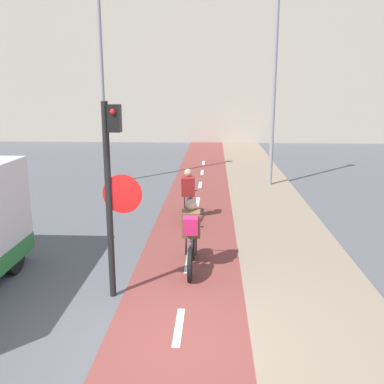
{
  "coord_description": "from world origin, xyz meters",
  "views": [
    {
      "loc": [
        0.51,
        -5.37,
        3.57
      ],
      "look_at": [
        0.0,
        4.44,
        1.2
      ],
      "focal_mm": 40.0,
      "sensor_mm": 36.0,
      "label": 1
    }
  ],
  "objects_px": {
    "cyclist_near": "(191,237)",
    "street_lamp_sidewalk": "(275,66)",
    "street_lamp_far": "(101,55)",
    "traffic_light_pole": "(113,181)",
    "cyclist_far": "(188,197)"
  },
  "relations": [
    {
      "from": "cyclist_near",
      "to": "street_lamp_sidewalk",
      "type": "bearing_deg",
      "value": 72.06
    },
    {
      "from": "street_lamp_far",
      "to": "traffic_light_pole",
      "type": "bearing_deg",
      "value": -74.96
    },
    {
      "from": "street_lamp_sidewalk",
      "to": "cyclist_near",
      "type": "bearing_deg",
      "value": -107.94
    },
    {
      "from": "traffic_light_pole",
      "to": "street_lamp_sidewalk",
      "type": "distance_m",
      "value": 10.12
    },
    {
      "from": "street_lamp_sidewalk",
      "to": "cyclist_far",
      "type": "height_order",
      "value": "street_lamp_sidewalk"
    },
    {
      "from": "street_lamp_far",
      "to": "street_lamp_sidewalk",
      "type": "distance_m",
      "value": 6.3
    },
    {
      "from": "traffic_light_pole",
      "to": "street_lamp_sidewalk",
      "type": "relative_size",
      "value": 0.47
    },
    {
      "from": "traffic_light_pole",
      "to": "street_lamp_sidewalk",
      "type": "bearing_deg",
      "value": 67.23
    },
    {
      "from": "traffic_light_pole",
      "to": "street_lamp_sidewalk",
      "type": "xyz_separation_m",
      "value": [
        3.82,
        9.09,
        2.3
      ]
    },
    {
      "from": "cyclist_near",
      "to": "cyclist_far",
      "type": "relative_size",
      "value": 1.04
    },
    {
      "from": "street_lamp_far",
      "to": "street_lamp_sidewalk",
      "type": "relative_size",
      "value": 1.1
    },
    {
      "from": "traffic_light_pole",
      "to": "cyclist_far",
      "type": "distance_m",
      "value": 4.95
    },
    {
      "from": "street_lamp_far",
      "to": "cyclist_near",
      "type": "bearing_deg",
      "value": -65.15
    },
    {
      "from": "traffic_light_pole",
      "to": "cyclist_near",
      "type": "height_order",
      "value": "traffic_light_pole"
    },
    {
      "from": "traffic_light_pole",
      "to": "street_lamp_far",
      "type": "bearing_deg",
      "value": 105.04
    }
  ]
}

